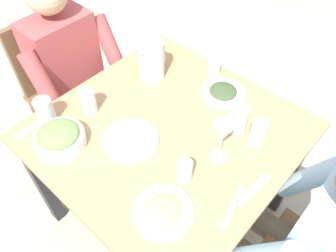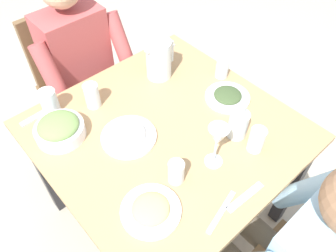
{
  "view_description": "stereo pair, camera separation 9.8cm",
  "coord_description": "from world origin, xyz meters",
  "px_view_note": "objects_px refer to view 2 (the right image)",
  "views": [
    {
      "loc": [
        -0.67,
        -0.61,
        1.77
      ],
      "look_at": [
        0.02,
        0.02,
        0.71
      ],
      "focal_mm": 35.42,
      "sensor_mm": 36.0,
      "label": 1
    },
    {
      "loc": [
        -0.6,
        -0.68,
        1.77
      ],
      "look_at": [
        0.02,
        0.02,
        0.71
      ],
      "focal_mm": 35.42,
      "sensor_mm": 36.0,
      "label": 2
    }
  ],
  "objects_px": {
    "plate_yoghurt": "(129,135)",
    "water_glass_by_pitcher": "(222,68)",
    "diner_near": "(281,247)",
    "diner_far": "(88,74)",
    "salad_bowl": "(59,129)",
    "water_glass_far_right": "(49,102)",
    "oil_carafe": "(238,125)",
    "water_pitcher": "(159,59)",
    "plate_dolmas": "(228,96)",
    "water_glass_far_left": "(257,140)",
    "chair_far": "(74,76)",
    "water_glass_near_right": "(92,96)",
    "wine_glass": "(217,139)",
    "plate_fries": "(151,210)",
    "water_glass_center": "(176,172)",
    "dining_table": "(167,145)"
  },
  "relations": [
    {
      "from": "plate_yoghurt",
      "to": "water_glass_by_pitcher",
      "type": "bearing_deg",
      "value": 1.24
    },
    {
      "from": "water_pitcher",
      "to": "water_glass_near_right",
      "type": "distance_m",
      "value": 0.36
    },
    {
      "from": "water_glass_by_pitcher",
      "to": "oil_carafe",
      "type": "height_order",
      "value": "oil_carafe"
    },
    {
      "from": "chair_far",
      "to": "water_pitcher",
      "type": "xyz_separation_m",
      "value": [
        0.21,
        -0.53,
        0.32
      ]
    },
    {
      "from": "diner_near",
      "to": "water_glass_near_right",
      "type": "distance_m",
      "value": 0.95
    },
    {
      "from": "water_glass_center",
      "to": "oil_carafe",
      "type": "relative_size",
      "value": 0.58
    },
    {
      "from": "plate_yoghurt",
      "to": "wine_glass",
      "type": "distance_m",
      "value": 0.38
    },
    {
      "from": "diner_far",
      "to": "plate_fries",
      "type": "distance_m",
      "value": 0.91
    },
    {
      "from": "salad_bowl",
      "to": "diner_far",
      "type": "bearing_deg",
      "value": 46.1
    },
    {
      "from": "plate_fries",
      "to": "diner_far",
      "type": "bearing_deg",
      "value": 71.78
    },
    {
      "from": "water_pitcher",
      "to": "chair_far",
      "type": "bearing_deg",
      "value": 111.84
    },
    {
      "from": "water_glass_near_right",
      "to": "salad_bowl",
      "type": "bearing_deg",
      "value": -163.11
    },
    {
      "from": "water_glass_by_pitcher",
      "to": "wine_glass",
      "type": "distance_m",
      "value": 0.53
    },
    {
      "from": "diner_near",
      "to": "diner_far",
      "type": "relative_size",
      "value": 1.0
    },
    {
      "from": "water_glass_far_right",
      "to": "plate_fries",
      "type": "bearing_deg",
      "value": -88.8
    },
    {
      "from": "salad_bowl",
      "to": "water_glass_far_left",
      "type": "bearing_deg",
      "value": -46.66
    },
    {
      "from": "diner_near",
      "to": "water_glass_far_left",
      "type": "bearing_deg",
      "value": 55.41
    },
    {
      "from": "plate_fries",
      "to": "water_glass_far_right",
      "type": "bearing_deg",
      "value": 91.2
    },
    {
      "from": "dining_table",
      "to": "water_glass_far_left",
      "type": "relative_size",
      "value": 9.13
    },
    {
      "from": "water_glass_far_right",
      "to": "oil_carafe",
      "type": "bearing_deg",
      "value": -51.4
    },
    {
      "from": "water_glass_near_right",
      "to": "water_glass_by_pitcher",
      "type": "bearing_deg",
      "value": -22.93
    },
    {
      "from": "chair_far",
      "to": "oil_carafe",
      "type": "height_order",
      "value": "oil_carafe"
    },
    {
      "from": "chair_far",
      "to": "plate_fries",
      "type": "relative_size",
      "value": 4.18
    },
    {
      "from": "salad_bowl",
      "to": "water_glass_by_pitcher",
      "type": "height_order",
      "value": "water_glass_by_pitcher"
    },
    {
      "from": "water_pitcher",
      "to": "plate_dolmas",
      "type": "bearing_deg",
      "value": -69.63
    },
    {
      "from": "wine_glass",
      "to": "oil_carafe",
      "type": "xyz_separation_m",
      "value": [
        0.17,
        0.03,
        -0.09
      ]
    },
    {
      "from": "water_glass_far_left",
      "to": "water_glass_far_right",
      "type": "distance_m",
      "value": 0.88
    },
    {
      "from": "diner_near",
      "to": "diner_far",
      "type": "distance_m",
      "value": 1.22
    },
    {
      "from": "water_glass_by_pitcher",
      "to": "water_glass_near_right",
      "type": "height_order",
      "value": "water_glass_near_right"
    },
    {
      "from": "water_pitcher",
      "to": "water_glass_by_pitcher",
      "type": "height_order",
      "value": "water_pitcher"
    },
    {
      "from": "plate_dolmas",
      "to": "water_glass_far_right",
      "type": "bearing_deg",
      "value": 144.04
    },
    {
      "from": "water_pitcher",
      "to": "water_glass_far_left",
      "type": "height_order",
      "value": "water_pitcher"
    },
    {
      "from": "water_glass_by_pitcher",
      "to": "water_glass_near_right",
      "type": "distance_m",
      "value": 0.62
    },
    {
      "from": "plate_yoghurt",
      "to": "wine_glass",
      "type": "xyz_separation_m",
      "value": [
        0.17,
        -0.31,
        0.12
      ]
    },
    {
      "from": "diner_near",
      "to": "water_glass_by_pitcher",
      "type": "bearing_deg",
      "value": 57.39
    },
    {
      "from": "water_glass_by_pitcher",
      "to": "chair_far",
      "type": "bearing_deg",
      "value": 120.41
    },
    {
      "from": "chair_far",
      "to": "water_glass_near_right",
      "type": "bearing_deg",
      "value": -105.74
    },
    {
      "from": "water_glass_near_right",
      "to": "oil_carafe",
      "type": "height_order",
      "value": "oil_carafe"
    },
    {
      "from": "diner_near",
      "to": "plate_fries",
      "type": "bearing_deg",
      "value": 126.68
    },
    {
      "from": "water_pitcher",
      "to": "water_glass_center",
      "type": "height_order",
      "value": "water_pitcher"
    },
    {
      "from": "diner_near",
      "to": "diner_far",
      "type": "height_order",
      "value": "same"
    },
    {
      "from": "salad_bowl",
      "to": "water_glass_far_right",
      "type": "bearing_deg",
      "value": 74.66
    },
    {
      "from": "chair_far",
      "to": "salad_bowl",
      "type": "relative_size",
      "value": 4.39
    },
    {
      "from": "dining_table",
      "to": "diner_near",
      "type": "relative_size",
      "value": 0.84
    },
    {
      "from": "water_glass_near_right",
      "to": "plate_yoghurt",
      "type": "bearing_deg",
      "value": -89.8
    },
    {
      "from": "plate_dolmas",
      "to": "diner_far",
      "type": "bearing_deg",
      "value": 117.04
    },
    {
      "from": "chair_far",
      "to": "plate_fries",
      "type": "xyz_separation_m",
      "value": [
        -0.28,
        -1.06,
        0.24
      ]
    },
    {
      "from": "dining_table",
      "to": "water_glass_far_right",
      "type": "relative_size",
      "value": 8.74
    },
    {
      "from": "plate_dolmas",
      "to": "water_glass_near_right",
      "type": "relative_size",
      "value": 1.76
    },
    {
      "from": "water_pitcher",
      "to": "water_glass_far_right",
      "type": "distance_m",
      "value": 0.53
    }
  ]
}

